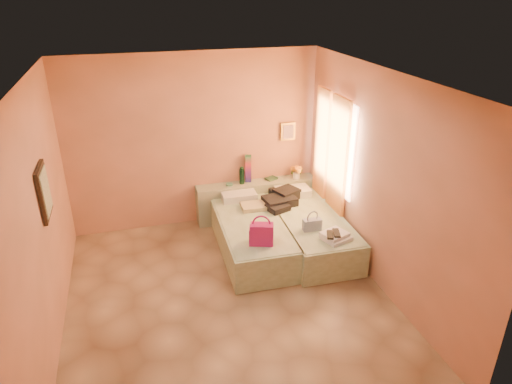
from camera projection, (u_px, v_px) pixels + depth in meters
ground at (229, 299)px, 5.86m from camera, size 4.50×4.50×0.00m
room_walls at (231, 152)px, 5.65m from camera, size 4.02×4.51×2.81m
headboard_ledge at (257, 199)px, 7.80m from camera, size 2.05×0.30×0.65m
bed_left at (252, 236)px, 6.82m from camera, size 0.96×2.02×0.50m
bed_right at (310, 231)px, 6.96m from camera, size 0.96×2.02×0.50m
water_bottle at (242, 176)px, 7.55m from camera, size 0.09×0.09×0.28m
rainbow_box at (248, 169)px, 7.60m from camera, size 0.13×0.13×0.46m
small_dish at (229, 185)px, 7.53m from camera, size 0.14×0.14×0.03m
green_book at (271, 178)px, 7.76m from camera, size 0.23×0.20×0.03m
flower_vase at (297, 171)px, 7.75m from camera, size 0.22×0.22×0.28m
magenta_handbag at (261, 234)px, 6.09m from camera, size 0.36×0.28×0.30m
khaki_garment at (253, 206)px, 7.10m from camera, size 0.39×0.32×0.06m
clothes_pile at (282, 199)px, 7.21m from camera, size 0.67×0.67×0.16m
blue_handbag at (312, 225)px, 6.46m from camera, size 0.26×0.12×0.17m
towel_stack at (336, 236)px, 6.23m from camera, size 0.43×0.39×0.10m
sandal_pair at (334, 234)px, 6.16m from camera, size 0.24×0.27×0.02m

